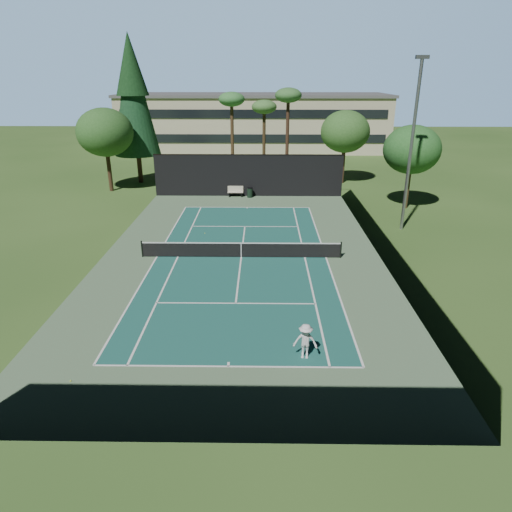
{
  "coord_description": "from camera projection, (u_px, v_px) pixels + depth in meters",
  "views": [
    {
      "loc": [
        1.35,
        -27.35,
        11.02
      ],
      "look_at": [
        1.0,
        -3.0,
        1.3
      ],
      "focal_mm": 32.0,
      "sensor_mm": 36.0,
      "label": 1
    }
  ],
  "objects": [
    {
      "name": "tennis_ball_c",
      "position": [
        273.0,
        243.0,
        31.87
      ],
      "size": [
        0.07,
        0.07,
        0.07
      ],
      "primitive_type": "sphere",
      "color": "#B0CC2E",
      "rests_on": "ground"
    },
    {
      "name": "campus_building",
      "position": [
        254.0,
        122.0,
        70.64
      ],
      "size": [
        40.5,
        12.5,
        8.3
      ],
      "color": "beige",
      "rests_on": "ground"
    },
    {
      "name": "tennis_ball_b",
      "position": [
        208.0,
        253.0,
        30.2
      ],
      "size": [
        0.06,
        0.06,
        0.06
      ],
      "primitive_type": "sphere",
      "color": "#DAE834",
      "rests_on": "ground"
    },
    {
      "name": "park_bench",
      "position": [
        235.0,
        191.0,
        43.96
      ],
      "size": [
        1.5,
        0.45,
        1.02
      ],
      "color": "beige",
      "rests_on": "ground"
    },
    {
      "name": "court_surface",
      "position": [
        241.0,
        257.0,
        29.49
      ],
      "size": [
        10.97,
        23.77,
        0.01
      ],
      "primitive_type": "cube",
      "color": "#1B584F",
      "rests_on": "ground"
    },
    {
      "name": "pine_tree",
      "position": [
        132.0,
        90.0,
        46.55
      ],
      "size": [
        4.8,
        4.8,
        15.0
      ],
      "color": "#462B1E",
      "rests_on": "ground"
    },
    {
      "name": "tennis_net",
      "position": [
        241.0,
        249.0,
        29.29
      ],
      "size": [
        12.9,
        0.1,
        1.1
      ],
      "color": "black",
      "rests_on": "ground"
    },
    {
      "name": "palm_a",
      "position": [
        232.0,
        103.0,
        48.77
      ],
      "size": [
        2.8,
        2.8,
        9.32
      ],
      "color": "#4B3520",
      "rests_on": "ground"
    },
    {
      "name": "fence",
      "position": [
        241.0,
        228.0,
        28.81
      ],
      "size": [
        18.04,
        32.05,
        4.03
      ],
      "color": "black",
      "rests_on": "ground"
    },
    {
      "name": "decid_tree_c",
      "position": [
        105.0,
        132.0,
        44.26
      ],
      "size": [
        5.44,
        5.44,
        8.09
      ],
      "color": "#432D1C",
      "rests_on": "ground"
    },
    {
      "name": "tennis_ball_d",
      "position": [
        205.0,
        233.0,
        33.88
      ],
      "size": [
        0.07,
        0.07,
        0.07
      ],
      "primitive_type": "sphere",
      "color": "#B9D330",
      "rests_on": "ground"
    },
    {
      "name": "ground",
      "position": [
        241.0,
        257.0,
        29.5
      ],
      "size": [
        160.0,
        160.0,
        0.0
      ],
      "primitive_type": "plane",
      "color": "#345921",
      "rests_on": "ground"
    },
    {
      "name": "decid_tree_b",
      "position": [
        412.0,
        150.0,
        38.57
      ],
      "size": [
        4.8,
        4.8,
        7.14
      ],
      "color": "#4F3B22",
      "rests_on": "ground"
    },
    {
      "name": "tennis_ball_a",
      "position": [
        71.0,
        381.0,
        17.56
      ],
      "size": [
        0.06,
        0.06,
        0.06
      ],
      "primitive_type": "sphere",
      "color": "#D2E333",
      "rests_on": "ground"
    },
    {
      "name": "trash_bin",
      "position": [
        250.0,
        193.0,
        43.7
      ],
      "size": [
        0.56,
        0.56,
        0.95
      ],
      "color": "black",
      "rests_on": "ground"
    },
    {
      "name": "palm_c",
      "position": [
        288.0,
        99.0,
        47.61
      ],
      "size": [
        2.8,
        2.8,
        9.77
      ],
      "color": "#432A1C",
      "rests_on": "ground"
    },
    {
      "name": "light_pole",
      "position": [
        412.0,
        143.0,
        32.52
      ],
      "size": [
        0.9,
        0.25,
        12.22
      ],
      "color": "#97999F",
      "rests_on": "ground"
    },
    {
      "name": "decid_tree_a",
      "position": [
        345.0,
        132.0,
        47.78
      ],
      "size": [
        5.12,
        5.12,
        7.62
      ],
      "color": "#49311F",
      "rests_on": "ground"
    },
    {
      "name": "court_lines",
      "position": [
        241.0,
        257.0,
        29.49
      ],
      "size": [
        11.07,
        23.87,
        0.01
      ],
      "color": "white",
      "rests_on": "ground"
    },
    {
      "name": "apron_slab",
      "position": [
        241.0,
        257.0,
        29.5
      ],
      "size": [
        18.0,
        32.0,
        0.01
      ],
      "primitive_type": "cube",
      "color": "#557552",
      "rests_on": "ground"
    },
    {
      "name": "palm_b",
      "position": [
        264.0,
        110.0,
        50.89
      ],
      "size": [
        2.8,
        2.8,
        8.42
      ],
      "color": "#42301C",
      "rests_on": "ground"
    },
    {
      "name": "player",
      "position": [
        305.0,
        341.0,
        18.78
      ],
      "size": [
        1.09,
        0.73,
        1.57
      ],
      "primitive_type": "imported",
      "rotation": [
        0.0,
        0.0,
        -0.15
      ],
      "color": "silver",
      "rests_on": "ground"
    }
  ]
}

